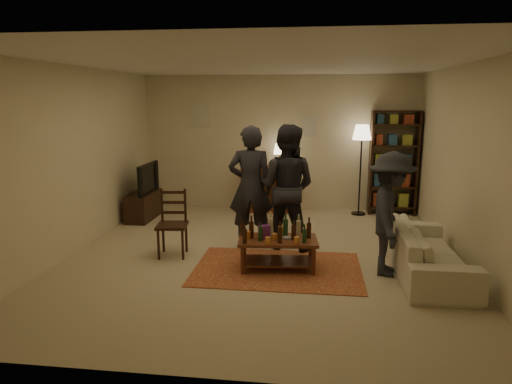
% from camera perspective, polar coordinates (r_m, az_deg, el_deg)
% --- Properties ---
extents(floor, '(6.00, 6.00, 0.00)m').
position_cam_1_polar(floor, '(6.66, 0.68, -7.95)').
color(floor, '#C6B793').
rests_on(floor, ground).
extents(room_shell, '(6.00, 6.00, 6.00)m').
position_cam_1_polar(room_shell, '(9.33, -1.17, 9.02)').
color(room_shell, beige).
rests_on(room_shell, ground).
extents(rug, '(2.20, 1.50, 0.01)m').
position_cam_1_polar(rug, '(6.17, 2.71, -9.55)').
color(rug, maroon).
rests_on(rug, ground).
extents(coffee_table, '(1.08, 0.66, 0.76)m').
position_cam_1_polar(coffee_table, '(6.04, 2.66, -6.18)').
color(coffee_table, brown).
rests_on(coffee_table, ground).
extents(dining_chair, '(0.47, 0.47, 0.97)m').
position_cam_1_polar(dining_chair, '(6.68, -10.37, -3.51)').
color(dining_chair, black).
rests_on(dining_chair, ground).
extents(tv_stand, '(0.40, 1.00, 1.06)m').
position_cam_1_polar(tv_stand, '(8.83, -13.88, -0.82)').
color(tv_stand, black).
rests_on(tv_stand, ground).
extents(dresser, '(1.00, 0.50, 1.36)m').
position_cam_1_polar(dresser, '(9.17, 1.45, 0.55)').
color(dresser, maroon).
rests_on(dresser, ground).
extents(bookshelf, '(0.90, 0.34, 2.02)m').
position_cam_1_polar(bookshelf, '(9.23, 16.78, 3.64)').
color(bookshelf, black).
rests_on(bookshelf, ground).
extents(floor_lamp, '(0.36, 0.36, 1.75)m').
position_cam_1_polar(floor_lamp, '(8.97, 13.08, 6.51)').
color(floor_lamp, black).
rests_on(floor_lamp, ground).
extents(sofa, '(0.81, 2.08, 0.61)m').
position_cam_1_polar(sofa, '(6.33, 20.61, -6.89)').
color(sofa, beige).
rests_on(sofa, ground).
extents(person_left, '(0.70, 0.49, 1.85)m').
position_cam_1_polar(person_left, '(6.87, -0.67, 0.65)').
color(person_left, '#232229').
rests_on(person_left, ground).
extents(person_right, '(1.05, 0.90, 1.87)m').
position_cam_1_polar(person_right, '(6.82, 3.80, 0.61)').
color(person_right, '#222228').
rests_on(person_right, ground).
extents(person_by_sofa, '(0.74, 1.10, 1.59)m').
position_cam_1_polar(person_by_sofa, '(6.02, 16.46, -2.67)').
color(person_by_sofa, '#282930').
rests_on(person_by_sofa, ground).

